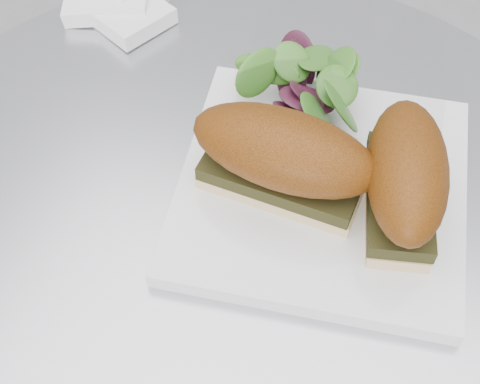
{
  "coord_description": "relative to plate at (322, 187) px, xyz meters",
  "views": [
    {
      "loc": [
        0.14,
        -0.29,
        1.2
      ],
      "look_at": [
        0.0,
        0.01,
        0.77
      ],
      "focal_mm": 50.0,
      "sensor_mm": 36.0,
      "label": 1
    }
  ],
  "objects": [
    {
      "name": "table",
      "position": [
        -0.06,
        -0.06,
        -0.25
      ],
      "size": [
        0.7,
        0.7,
        0.73
      ],
      "color": "#B5B8BD",
      "rests_on": "ground"
    },
    {
      "name": "sandwich_right",
      "position": [
        0.06,
        -0.0,
        0.05
      ],
      "size": [
        0.1,
        0.15,
        0.08
      ],
      "rotation": [
        0.0,
        0.0,
        -1.25
      ],
      "color": "beige",
      "rests_on": "plate"
    },
    {
      "name": "plate",
      "position": [
        0.0,
        0.0,
        0.0
      ],
      "size": [
        0.29,
        0.29,
        0.02
      ],
      "primitive_type": "cube",
      "rotation": [
        0.0,
        0.0,
        0.22
      ],
      "color": "white",
      "rests_on": "table"
    },
    {
      "name": "salad",
      "position": [
        -0.04,
        0.07,
        0.03
      ],
      "size": [
        0.12,
        0.12,
        0.05
      ],
      "primitive_type": null,
      "color": "#3E7C28",
      "rests_on": "plate"
    },
    {
      "name": "napkin",
      "position": [
        -0.29,
        0.14,
        0.0
      ],
      "size": [
        0.14,
        0.14,
        0.02
      ],
      "primitive_type": null,
      "rotation": [
        0.0,
        0.0,
        0.13
      ],
      "color": "white",
      "rests_on": "table"
    },
    {
      "name": "sandwich_left",
      "position": [
        -0.03,
        -0.02,
        0.05
      ],
      "size": [
        0.16,
        0.08,
        0.08
      ],
      "rotation": [
        0.0,
        0.0,
        0.04
      ],
      "color": "beige",
      "rests_on": "plate"
    }
  ]
}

